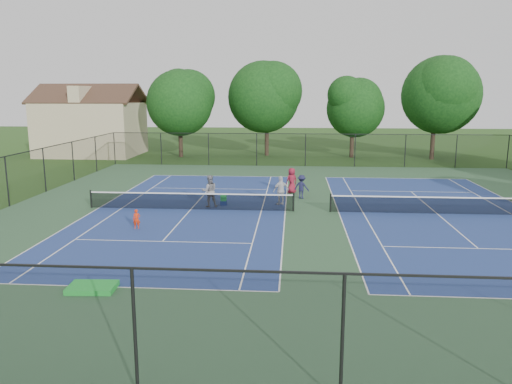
# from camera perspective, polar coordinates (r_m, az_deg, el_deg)

# --- Properties ---
(ground) EXTENTS (140.00, 140.00, 0.00)m
(ground) POSITION_cam_1_polar(r_m,az_deg,el_deg) (28.67, 6.39, -2.25)
(ground) COLOR #234716
(ground) RESTS_ON ground
(court_pad) EXTENTS (36.00, 36.00, 0.01)m
(court_pad) POSITION_cam_1_polar(r_m,az_deg,el_deg) (28.67, 6.39, -2.24)
(court_pad) COLOR #2B4C2B
(court_pad) RESTS_ON ground
(tennis_court_left) EXTENTS (12.00, 23.83, 1.07)m
(tennis_court_left) POSITION_cam_1_polar(r_m,az_deg,el_deg) (29.23, -7.45, -1.82)
(tennis_court_left) COLOR navy
(tennis_court_left) RESTS_ON ground
(tennis_court_right) EXTENTS (12.00, 23.83, 1.07)m
(tennis_court_right) POSITION_cam_1_polar(r_m,az_deg,el_deg) (29.75, 20.00, -2.18)
(tennis_court_right) COLOR navy
(tennis_court_right) RESTS_ON ground
(perimeter_fence) EXTENTS (36.08, 36.08, 3.02)m
(perimeter_fence) POSITION_cam_1_polar(r_m,az_deg,el_deg) (28.35, 6.46, 0.90)
(perimeter_fence) COLOR black
(perimeter_fence) RESTS_ON ground
(tree_back_a) EXTENTS (6.80, 6.80, 9.15)m
(tree_back_a) POSITION_cam_1_polar(r_m,az_deg,el_deg) (53.22, -8.75, 10.46)
(tree_back_a) COLOR #2D2116
(tree_back_a) RESTS_ON ground
(tree_back_b) EXTENTS (7.60, 7.60, 10.03)m
(tree_back_b) POSITION_cam_1_polar(r_m,az_deg,el_deg) (53.95, 1.26, 11.18)
(tree_back_b) COLOR #2D2116
(tree_back_b) RESTS_ON ground
(tree_back_c) EXTENTS (6.00, 6.00, 8.40)m
(tree_back_c) POSITION_cam_1_polar(r_m,az_deg,el_deg) (53.23, 11.06, 9.78)
(tree_back_c) COLOR #2D2116
(tree_back_c) RESTS_ON ground
(tree_back_d) EXTENTS (7.80, 7.80, 10.37)m
(tree_back_d) POSITION_cam_1_polar(r_m,az_deg,el_deg) (53.75, 19.89, 10.78)
(tree_back_d) COLOR #2D2116
(tree_back_d) RESTS_ON ground
(clapboard_house) EXTENTS (10.80, 8.10, 7.65)m
(clapboard_house) POSITION_cam_1_polar(r_m,az_deg,el_deg) (57.34, -18.29, 7.13)
(clapboard_house) COLOR tan
(clapboard_house) RESTS_ON ground
(child_player) EXTENTS (0.40, 0.31, 0.99)m
(child_player) POSITION_cam_1_polar(r_m,az_deg,el_deg) (25.55, -13.49, -3.03)
(child_player) COLOR red
(child_player) RESTS_ON ground
(instructor) EXTENTS (1.10, 0.96, 1.92)m
(instructor) POSITION_cam_1_polar(r_m,az_deg,el_deg) (29.64, -5.34, 0.11)
(instructor) COLOR gray
(instructor) RESTS_ON ground
(bystander_a) EXTENTS (1.11, 0.90, 1.77)m
(bystander_a) POSITION_cam_1_polar(r_m,az_deg,el_deg) (30.08, 2.87, 0.17)
(bystander_a) COLOR silver
(bystander_a) RESTS_ON ground
(bystander_b) EXTENTS (1.13, 0.91, 1.53)m
(bystander_b) POSITION_cam_1_polar(r_m,az_deg,el_deg) (32.02, 5.23, 0.60)
(bystander_b) COLOR #1C1C3D
(bystander_b) RESTS_ON ground
(bystander_c) EXTENTS (1.00, 0.91, 1.71)m
(bystander_c) POSITION_cam_1_polar(r_m,az_deg,el_deg) (33.74, 4.10, 1.32)
(bystander_c) COLOR maroon
(bystander_c) RESTS_ON ground
(ball_crate) EXTENTS (0.39, 0.32, 0.27)m
(ball_crate) POSITION_cam_1_polar(r_m,az_deg,el_deg) (30.17, -3.72, -1.26)
(ball_crate) COLOR navy
(ball_crate) RESTS_ON ground
(ball_hopper) EXTENTS (0.34, 0.28, 0.39)m
(ball_hopper) POSITION_cam_1_polar(r_m,az_deg,el_deg) (30.10, -3.72, -0.65)
(ball_hopper) COLOR green
(ball_hopper) RESTS_ON ball_crate
(green_tarp) EXTENTS (1.65, 1.13, 0.18)m
(green_tarp) POSITION_cam_1_polar(r_m,az_deg,el_deg) (18.33, -18.21, -10.32)
(green_tarp) COLOR green
(green_tarp) RESTS_ON ground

